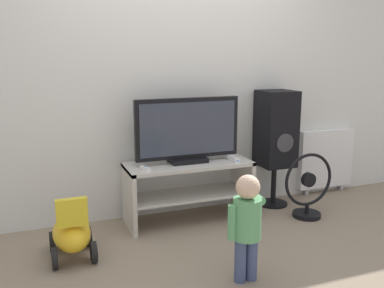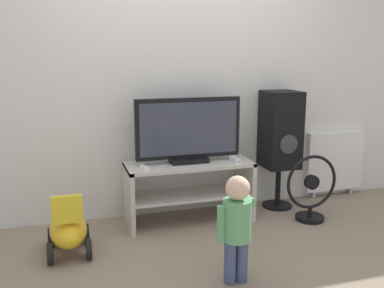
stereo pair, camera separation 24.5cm
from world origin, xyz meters
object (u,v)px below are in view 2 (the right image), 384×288
at_px(game_console, 235,160).
at_px(ride_on_toy, 68,230).
at_px(child, 237,220).
at_px(television, 188,131).
at_px(radiator, 334,161).
at_px(remote_primary, 144,167).
at_px(speaker_tower, 280,132).
at_px(floor_fan, 311,191).

relative_size(game_console, ride_on_toy, 0.32).
bearing_deg(game_console, child, -111.69).
height_order(television, child, television).
relative_size(game_console, radiator, 0.24).
relative_size(remote_primary, child, 0.19).
height_order(speaker_tower, radiator, speaker_tower).
bearing_deg(child, speaker_tower, 51.70).
bearing_deg(floor_fan, remote_primary, 170.83).
bearing_deg(radiator, floor_fan, -138.34).
relative_size(television, radiator, 1.38).
bearing_deg(ride_on_toy, child, -35.30).
height_order(ride_on_toy, radiator, radiator).
bearing_deg(remote_primary, game_console, -1.33).
xyz_separation_m(child, radiator, (1.66, 1.33, -0.06)).
bearing_deg(game_console, ride_on_toy, -169.29).
distance_m(child, speaker_tower, 1.54).
xyz_separation_m(game_console, floor_fan, (0.65, -0.22, -0.29)).
bearing_deg(remote_primary, television, 13.30).
relative_size(game_console, floor_fan, 0.27).
distance_m(television, remote_primary, 0.50).
bearing_deg(remote_primary, radiator, 8.43).
bearing_deg(game_console, remote_primary, 178.67).
relative_size(remote_primary, ride_on_toy, 0.26).
bearing_deg(television, game_console, -16.54).
height_order(television, radiator, television).
relative_size(television, floor_fan, 1.56).
height_order(game_console, child, child).
bearing_deg(radiator, game_console, -165.56).
xyz_separation_m(television, speaker_tower, (0.93, 0.06, -0.07)).
bearing_deg(television, child, -90.50).
bearing_deg(floor_fan, ride_on_toy, -178.47).
xyz_separation_m(game_console, child, (-0.40, -1.01, -0.13)).
xyz_separation_m(television, game_console, (0.39, -0.12, -0.26)).
distance_m(floor_fan, ride_on_toy, 2.09).
distance_m(television, speaker_tower, 0.93).
relative_size(television, remote_primary, 6.97).
bearing_deg(game_console, radiator, 14.44).
distance_m(television, radiator, 1.72).
bearing_deg(speaker_tower, floor_fan, -73.51).
bearing_deg(floor_fan, child, -143.09).
xyz_separation_m(television, ride_on_toy, (-1.05, -0.39, -0.62)).
relative_size(remote_primary, floor_fan, 0.22).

